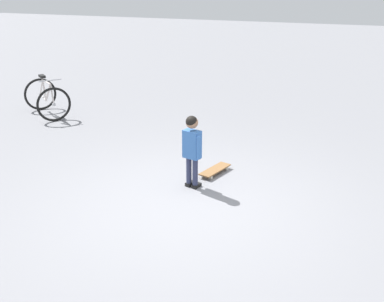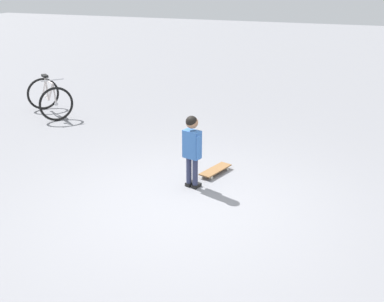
# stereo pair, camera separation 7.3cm
# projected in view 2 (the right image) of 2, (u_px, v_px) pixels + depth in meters

# --- Properties ---
(ground_plane) EXTENTS (50.00, 50.00, 0.00)m
(ground_plane) POSITION_uv_depth(u_px,v_px,m) (186.00, 206.00, 6.11)
(ground_plane) COLOR gray
(child_person) EXTENTS (0.32, 0.30, 1.06)m
(child_person) POSITION_uv_depth(u_px,v_px,m) (192.00, 144.00, 6.43)
(child_person) COLOR #2D3351
(child_person) RESTS_ON ground
(skateboard) EXTENTS (0.35, 0.64, 0.07)m
(skateboard) POSITION_uv_depth(u_px,v_px,m) (215.00, 170.00, 7.09)
(skateboard) COLOR olive
(skateboard) RESTS_ON ground
(bicycle_mid) EXTENTS (1.28, 1.22, 0.85)m
(bicycle_mid) POSITION_uv_depth(u_px,v_px,m) (49.00, 98.00, 9.93)
(bicycle_mid) COLOR black
(bicycle_mid) RESTS_ON ground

